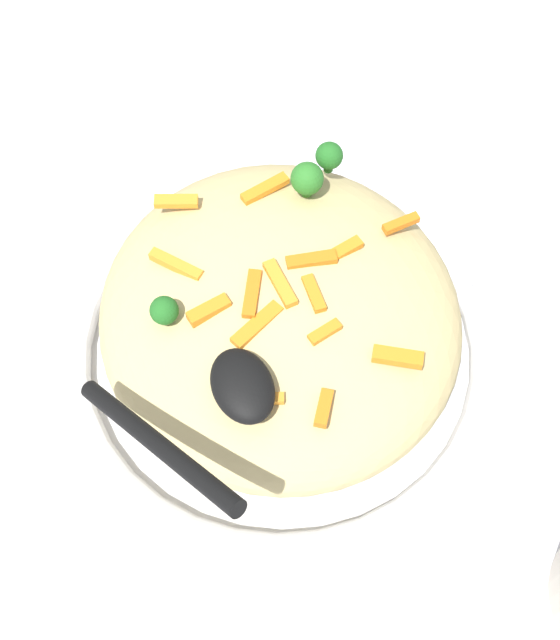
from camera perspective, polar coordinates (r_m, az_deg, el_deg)
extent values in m
plane|color=silver|center=(0.72, 0.00, -2.91)|extent=(2.40, 2.40, 0.00)
cylinder|color=silver|center=(0.71, 0.00, -2.49)|extent=(0.31, 0.31, 0.02)
torus|color=silver|center=(0.69, 0.00, -1.70)|extent=(0.34, 0.34, 0.02)
torus|color=black|center=(0.69, 0.00, -1.56)|extent=(0.33, 0.33, 0.00)
ellipsoid|color=#D1BA7A|center=(0.65, 0.00, 0.28)|extent=(0.28, 0.27, 0.09)
cube|color=orange|center=(0.66, -0.98, 8.55)|extent=(0.02, 0.04, 0.01)
cube|color=orange|center=(0.60, -1.81, 1.65)|extent=(0.04, 0.03, 0.01)
cube|color=orange|center=(0.61, 2.21, 1.72)|extent=(0.03, 0.01, 0.01)
cube|color=orange|center=(0.61, 0.07, 2.53)|extent=(0.04, 0.01, 0.01)
cube|color=orange|center=(0.66, -6.79, 7.69)|extent=(0.02, 0.03, 0.01)
cube|color=orange|center=(0.58, -1.65, -5.12)|extent=(0.02, 0.04, 0.01)
cube|color=orange|center=(0.59, 2.93, -0.82)|extent=(0.01, 0.03, 0.01)
cube|color=orange|center=(0.62, 2.05, 3.91)|extent=(0.02, 0.04, 0.01)
cube|color=orange|center=(0.63, 4.35, 4.66)|extent=(0.01, 0.03, 0.01)
cube|color=orange|center=(0.63, -6.78, 3.58)|extent=(0.04, 0.03, 0.01)
cube|color=orange|center=(0.60, -1.51, -0.33)|extent=(0.03, 0.04, 0.01)
cube|color=orange|center=(0.59, 7.67, -2.40)|extent=(0.03, 0.03, 0.01)
cube|color=orange|center=(0.57, 2.87, -5.76)|extent=(0.03, 0.02, 0.01)
cube|color=orange|center=(0.65, 7.88, 6.26)|extent=(0.01, 0.03, 0.01)
cube|color=orange|center=(0.60, -4.75, 0.85)|extent=(0.01, 0.03, 0.01)
cylinder|color=#296820|center=(0.66, 1.75, 8.49)|extent=(0.01, 0.01, 0.01)
sphere|color=#2D7A28|center=(0.65, 1.78, 9.20)|extent=(0.02, 0.02, 0.02)
cylinder|color=#205B1C|center=(0.61, -7.44, 0.15)|extent=(0.01, 0.01, 0.01)
sphere|color=#236B23|center=(0.60, -7.55, 0.62)|extent=(0.02, 0.02, 0.02)
cylinder|color=#205B1C|center=(0.68, 3.17, 9.99)|extent=(0.01, 0.01, 0.01)
sphere|color=#236B23|center=(0.67, 3.22, 10.64)|extent=(0.02, 0.02, 0.02)
ellipsoid|color=black|center=(0.57, -2.46, -4.30)|extent=(0.06, 0.04, 0.02)
cylinder|color=black|center=(0.53, -8.01, -7.98)|extent=(0.14, 0.07, 0.07)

